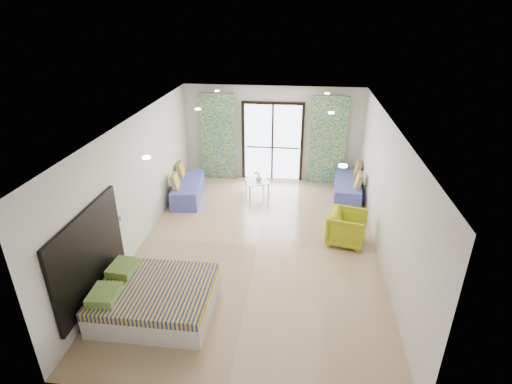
# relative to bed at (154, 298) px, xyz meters

# --- Properties ---
(floor) EXTENTS (5.00, 7.50, 0.01)m
(floor) POSITION_rel_bed_xyz_m (1.48, 2.22, -0.27)
(floor) COLOR #9D7F5E
(floor) RESTS_ON ground
(ceiling) EXTENTS (5.00, 7.50, 0.01)m
(ceiling) POSITION_rel_bed_xyz_m (1.48, 2.22, 2.43)
(ceiling) COLOR silver
(ceiling) RESTS_ON ground
(wall_back) EXTENTS (5.00, 0.01, 2.70)m
(wall_back) POSITION_rel_bed_xyz_m (1.48, 5.97, 1.08)
(wall_back) COLOR silver
(wall_back) RESTS_ON ground
(wall_front) EXTENTS (5.00, 0.01, 2.70)m
(wall_front) POSITION_rel_bed_xyz_m (1.48, -1.53, 1.08)
(wall_front) COLOR silver
(wall_front) RESTS_ON ground
(wall_left) EXTENTS (0.01, 7.50, 2.70)m
(wall_left) POSITION_rel_bed_xyz_m (-1.02, 2.22, 1.08)
(wall_left) COLOR silver
(wall_left) RESTS_ON ground
(wall_right) EXTENTS (0.01, 7.50, 2.70)m
(wall_right) POSITION_rel_bed_xyz_m (3.98, 2.22, 1.08)
(wall_right) COLOR silver
(wall_right) RESTS_ON ground
(balcony_door) EXTENTS (1.76, 0.08, 2.28)m
(balcony_door) POSITION_rel_bed_xyz_m (1.48, 5.94, 0.99)
(balcony_door) COLOR black
(balcony_door) RESTS_ON floor
(balcony_rail) EXTENTS (1.52, 0.03, 0.04)m
(balcony_rail) POSITION_rel_bed_xyz_m (1.48, 5.95, 0.68)
(balcony_rail) COLOR #595451
(balcony_rail) RESTS_ON balcony_door
(curtain_left) EXTENTS (1.00, 0.10, 2.50)m
(curtain_left) POSITION_rel_bed_xyz_m (-0.07, 5.79, 0.98)
(curtain_left) COLOR beige
(curtain_left) RESTS_ON floor
(curtain_right) EXTENTS (1.00, 0.10, 2.50)m
(curtain_right) POSITION_rel_bed_xyz_m (3.03, 5.79, 0.98)
(curtain_right) COLOR beige
(curtain_right) RESTS_ON floor
(downlight_a) EXTENTS (0.12, 0.12, 0.02)m
(downlight_a) POSITION_rel_bed_xyz_m (0.08, 0.22, 2.40)
(downlight_a) COLOR #FFE0B2
(downlight_a) RESTS_ON ceiling
(downlight_b) EXTENTS (0.12, 0.12, 0.02)m
(downlight_b) POSITION_rel_bed_xyz_m (2.88, 0.22, 2.40)
(downlight_b) COLOR #FFE0B2
(downlight_b) RESTS_ON ceiling
(downlight_c) EXTENTS (0.12, 0.12, 0.02)m
(downlight_c) POSITION_rel_bed_xyz_m (0.08, 3.22, 2.40)
(downlight_c) COLOR #FFE0B2
(downlight_c) RESTS_ON ceiling
(downlight_d) EXTENTS (0.12, 0.12, 0.02)m
(downlight_d) POSITION_rel_bed_xyz_m (2.88, 3.22, 2.40)
(downlight_d) COLOR #FFE0B2
(downlight_d) RESTS_ON ceiling
(downlight_e) EXTENTS (0.12, 0.12, 0.02)m
(downlight_e) POSITION_rel_bed_xyz_m (0.08, 5.22, 2.40)
(downlight_e) COLOR #FFE0B2
(downlight_e) RESTS_ON ceiling
(downlight_f) EXTENTS (0.12, 0.12, 0.02)m
(downlight_f) POSITION_rel_bed_xyz_m (2.88, 5.22, 2.40)
(downlight_f) COLOR #FFE0B2
(downlight_f) RESTS_ON ceiling
(headboard) EXTENTS (0.06, 2.10, 1.50)m
(headboard) POSITION_rel_bed_xyz_m (-0.98, 0.00, 0.78)
(headboard) COLOR black
(headboard) RESTS_ON floor
(switch_plate) EXTENTS (0.02, 0.10, 0.10)m
(switch_plate) POSITION_rel_bed_xyz_m (-0.99, 1.25, 0.78)
(switch_plate) COLOR silver
(switch_plate) RESTS_ON wall_left
(bed) EXTENTS (1.86, 1.52, 0.64)m
(bed) POSITION_rel_bed_xyz_m (0.00, 0.00, 0.00)
(bed) COLOR silver
(bed) RESTS_ON floor
(daybed_left) EXTENTS (0.87, 1.80, 0.85)m
(daybed_left) POSITION_rel_bed_xyz_m (-0.64, 4.33, -0.00)
(daybed_left) COLOR #4A55B0
(daybed_left) RESTS_ON floor
(daybed_right) EXTENTS (0.82, 1.80, 0.86)m
(daybed_right) POSITION_rel_bed_xyz_m (3.59, 4.89, -0.00)
(daybed_right) COLOR #4A55B0
(daybed_right) RESTS_ON floor
(coffee_table) EXTENTS (0.74, 0.74, 0.67)m
(coffee_table) POSITION_rel_bed_xyz_m (1.16, 4.78, 0.07)
(coffee_table) COLOR silver
(coffee_table) RESTS_ON floor
(vase) EXTENTS (0.19, 0.20, 0.16)m
(vase) POSITION_rel_bed_xyz_m (1.21, 4.84, 0.20)
(vase) COLOR white
(vase) RESTS_ON coffee_table
(armchair) EXTENTS (0.88, 0.91, 0.79)m
(armchair) POSITION_rel_bed_xyz_m (3.35, 2.57, 0.13)
(armchair) COLOR #AAAF16
(armchair) RESTS_ON floor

